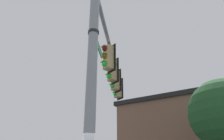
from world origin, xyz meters
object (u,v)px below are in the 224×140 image
at_px(traffic_light_nearest_pole, 108,57).
at_px(street_name_sign, 96,40).
at_px(traffic_light_mid_outer, 115,80).
at_px(traffic_light_arm_end, 117,88).
at_px(traffic_light_mid_inner, 112,70).

relative_size(traffic_light_nearest_pole, street_name_sign, 1.15).
bearing_deg(street_name_sign, traffic_light_mid_outer, -42.76).
xyz_separation_m(traffic_light_arm_end, street_name_sign, (-4.60, 4.26, -0.74)).
bearing_deg(traffic_light_mid_outer, traffic_light_arm_end, -42.93).
xyz_separation_m(traffic_light_mid_inner, traffic_light_arm_end, (1.85, -1.72, 0.00)).
height_order(traffic_light_mid_outer, street_name_sign, traffic_light_mid_outer).
bearing_deg(traffic_light_mid_inner, street_name_sign, 137.30).
xyz_separation_m(traffic_light_mid_inner, street_name_sign, (-2.75, 2.54, -0.74)).
relative_size(traffic_light_nearest_pole, traffic_light_arm_end, 1.00).
xyz_separation_m(traffic_light_mid_outer, street_name_sign, (-3.68, 3.40, -0.74)).
relative_size(traffic_light_mid_inner, street_name_sign, 1.15).
xyz_separation_m(traffic_light_mid_inner, traffic_light_mid_outer, (0.93, -0.86, 0.00)).
relative_size(traffic_light_nearest_pole, traffic_light_mid_outer, 1.00).
bearing_deg(street_name_sign, traffic_light_mid_inner, -42.70).
relative_size(traffic_light_nearest_pole, traffic_light_mid_inner, 1.00).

